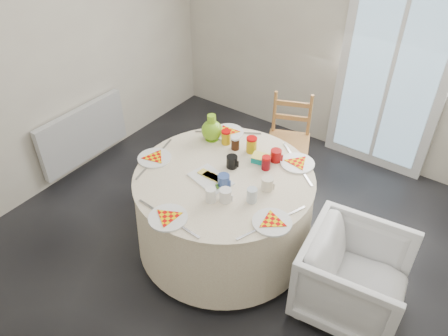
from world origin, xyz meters
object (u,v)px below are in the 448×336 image
Objects in this scene: table at (224,211)px; green_pitcher at (212,124)px; radiator at (83,134)px; armchair at (356,270)px; wooden_chair at (289,138)px.

table is 6.22× the size of green_pitcher.
green_pitcher is (-0.36, 0.34, 0.49)m from table.
green_pitcher is at bearing 10.22° from radiator.
radiator is 4.50× the size of green_pitcher.
table reaches higher than radiator.
green_pitcher is (-1.44, 0.31, 0.48)m from armchair.
radiator is 1.16× the size of wooden_chair.
green_pitcher reaches higher than radiator.
table is (1.76, -0.09, -0.01)m from radiator.
table is 1.60× the size of wooden_chair.
green_pitcher is (-0.34, -0.74, 0.40)m from wooden_chair.
armchair is at bearing 1.42° from table.
table is at bearing -49.31° from green_pitcher.
radiator is 1.50m from green_pitcher.
wooden_chair is at bearing 58.82° from green_pitcher.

